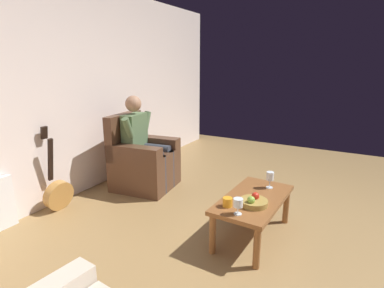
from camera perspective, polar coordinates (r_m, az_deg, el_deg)
The scene contains 10 objects.
ground_plane at distance 3.28m, azimuth 20.48°, elevation -16.66°, with size 7.11×7.11×0.00m, color olive.
wall_back at distance 4.24m, azimuth -19.49°, elevation 9.37°, with size 6.32×0.06×2.64m, color silver.
armchair at distance 4.24m, azimuth -9.20°, elevation -3.35°, with size 0.82×0.83×1.01m.
person_seated at distance 4.14m, azimuth -9.05°, elevation 0.90°, with size 0.66×0.65×1.25m.
coffee_table at distance 3.06m, azimuth 11.36°, elevation -10.79°, with size 1.01×0.56×0.42m.
guitar at distance 3.92m, azimuth -23.69°, elevation -8.18°, with size 0.35×0.23×0.99m.
wine_glass_near at distance 2.66m, azimuth 8.59°, elevation -10.93°, with size 0.08×0.08×0.14m.
wine_glass_far at distance 3.25m, azimuth 14.34°, elevation -5.99°, with size 0.08×0.08×0.17m.
fruit_bowl at distance 2.87m, azimuth 11.40°, elevation -10.49°, with size 0.25×0.25×0.11m.
candle_jar at distance 2.80m, azimuth 6.62°, elevation -10.70°, with size 0.09×0.09×0.08m, color orange.
Camera 1 is at (2.81, 0.30, 1.66)m, focal length 28.64 mm.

